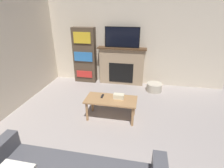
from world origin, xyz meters
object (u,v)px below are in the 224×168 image
Objects in this scene: tv at (122,37)px; bookshelf at (85,55)px; coffee_table at (111,102)px; fireplace at (122,66)px; storage_basket at (154,87)px.

bookshelf is (-1.15, -0.00, -0.58)m from tv.
coffee_table is at bearing -57.44° from bookshelf.
coffee_table is (0.05, -1.90, -0.17)m from fireplace.
fireplace is 3.33× the size of storage_basket.
tv is at bearing -90.00° from fireplace.
coffee_table is at bearing -88.35° from tv.
coffee_table is 2.27m from bookshelf.
storage_basket is (0.95, 1.53, -0.28)m from coffee_table.
coffee_table is 0.64× the size of bookshelf.
tv is at bearing 0.17° from bookshelf.
coffee_table is 2.49× the size of storage_basket.
bookshelf is (-1.20, 1.88, 0.44)m from coffee_table.
bookshelf reaches higher than storage_basket.
coffee_table is at bearing -88.37° from fireplace.
tv is at bearing 91.65° from coffee_table.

